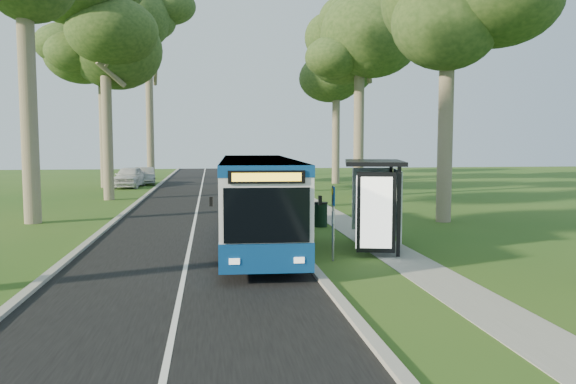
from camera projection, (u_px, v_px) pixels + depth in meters
name	position (u px, v px, depth m)	size (l,w,h in m)	color
ground	(298.00, 252.00, 18.09)	(120.00, 120.00, 0.00)	#295119
road	(196.00, 214.00, 27.48)	(7.00, 100.00, 0.02)	black
kerb_east	(267.00, 212.00, 27.95)	(0.25, 100.00, 0.12)	#9E9B93
kerb_west	(123.00, 215.00, 27.00)	(0.25, 100.00, 0.12)	#9E9B93
centre_line	(196.00, 214.00, 27.48)	(0.12, 100.00, 0.01)	white
footpath	(326.00, 212.00, 28.37)	(1.50, 100.00, 0.02)	gray
bus	(258.00, 201.00, 19.06)	(2.82, 11.28, 2.97)	white
bus_stop_sign	(333.00, 213.00, 16.57)	(0.08, 0.32, 2.26)	gray
bus_shelter	(382.00, 187.00, 18.10)	(2.57, 3.74, 2.92)	black
litter_bin	(321.00, 214.00, 23.49)	(0.59, 0.59, 1.03)	black
car_white	(129.00, 177.00, 44.35)	(1.97, 4.89, 1.67)	silver
car_silver	(145.00, 176.00, 47.58)	(1.53, 4.40, 1.45)	#A4A7AC
tree_west_c	(105.00, 37.00, 33.76)	(5.20, 5.20, 13.31)	#7A6B56
tree_west_d	(101.00, 35.00, 43.19)	(5.20, 5.20, 15.96)	#7A6B56
tree_west_e	(148.00, 46.00, 53.32)	(5.20, 5.20, 17.18)	#7A6B56
tree_east_c	(360.00, 29.00, 35.84)	(5.20, 5.20, 14.53)	#7A6B56
tree_east_d	(336.00, 58.00, 47.85)	(5.20, 5.20, 14.50)	#7A6B56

